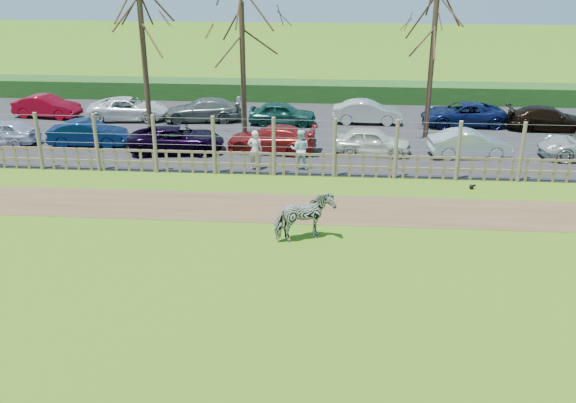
# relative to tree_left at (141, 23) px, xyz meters

# --- Properties ---
(ground) EXTENTS (120.00, 120.00, 0.00)m
(ground) POSITION_rel_tree_left_xyz_m (6.50, -12.50, -5.62)
(ground) COLOR olive
(ground) RESTS_ON ground
(dirt_strip) EXTENTS (34.00, 2.80, 0.01)m
(dirt_strip) POSITION_rel_tree_left_xyz_m (6.50, -8.00, -5.61)
(dirt_strip) COLOR brown
(dirt_strip) RESTS_ON ground
(asphalt) EXTENTS (44.00, 13.00, 0.04)m
(asphalt) POSITION_rel_tree_left_xyz_m (6.50, 2.00, -5.60)
(asphalt) COLOR #232326
(asphalt) RESTS_ON ground
(hedge) EXTENTS (46.00, 2.00, 1.10)m
(hedge) POSITION_rel_tree_left_xyz_m (6.50, 9.00, -5.07)
(hedge) COLOR #1E4716
(hedge) RESTS_ON ground
(fence) EXTENTS (30.16, 0.16, 2.50)m
(fence) POSITION_rel_tree_left_xyz_m (6.50, -4.50, -4.81)
(fence) COLOR brown
(fence) RESTS_ON ground
(tree_left) EXTENTS (4.80, 4.80, 7.88)m
(tree_left) POSITION_rel_tree_left_xyz_m (0.00, 0.00, 0.00)
(tree_left) COLOR #3D2B1E
(tree_left) RESTS_ON ground
(tree_mid) EXTENTS (4.80, 4.80, 6.83)m
(tree_mid) POSITION_rel_tree_left_xyz_m (4.50, 1.00, -0.75)
(tree_mid) COLOR #3D2B1E
(tree_mid) RESTS_ON ground
(tree_right) EXTENTS (4.80, 4.80, 7.35)m
(tree_right) POSITION_rel_tree_left_xyz_m (13.50, 1.50, -0.37)
(tree_right) COLOR #3D2B1E
(tree_right) RESTS_ON ground
(zebra) EXTENTS (2.12, 1.66, 1.63)m
(zebra) POSITION_rel_tree_left_xyz_m (8.08, -10.62, -4.80)
(zebra) COLOR gray
(zebra) RESTS_ON ground
(visitor_a) EXTENTS (0.64, 0.43, 1.72)m
(visitor_a) POSITION_rel_tree_left_xyz_m (5.64, -3.92, -4.71)
(visitor_a) COLOR beige
(visitor_a) RESTS_ON asphalt
(visitor_b) EXTENTS (0.89, 0.73, 1.72)m
(visitor_b) POSITION_rel_tree_left_xyz_m (7.54, -3.69, -4.71)
(visitor_b) COLOR silver
(visitor_b) RESTS_ON asphalt
(crow) EXTENTS (0.25, 0.19, 0.21)m
(crow) POSITION_rel_tree_left_xyz_m (14.48, -5.50, -5.51)
(crow) COLOR black
(crow) RESTS_ON ground
(car_0) EXTENTS (3.53, 1.44, 1.20)m
(car_0) POSITION_rel_tree_left_xyz_m (-6.90, -1.28, -4.98)
(car_0) COLOR #ACAFC9
(car_0) RESTS_ON asphalt
(car_1) EXTENTS (3.72, 1.51, 1.20)m
(car_1) POSITION_rel_tree_left_xyz_m (-2.67, -1.16, -4.98)
(car_1) COLOR #061942
(car_1) RESTS_ON asphalt
(car_2) EXTENTS (4.52, 2.48, 1.20)m
(car_2) POSITION_rel_tree_left_xyz_m (1.74, -1.76, -4.98)
(car_2) COLOR black
(car_2) RESTS_ON asphalt
(car_3) EXTENTS (4.29, 2.12, 1.20)m
(car_3) POSITION_rel_tree_left_xyz_m (6.09, -1.37, -4.98)
(car_3) COLOR maroon
(car_3) RESTS_ON asphalt
(car_4) EXTENTS (3.64, 1.73, 1.20)m
(car_4) POSITION_rel_tree_left_xyz_m (10.70, -1.37, -4.98)
(car_4) COLOR silver
(car_4) RESTS_ON asphalt
(car_5) EXTENTS (3.76, 1.65, 1.20)m
(car_5) POSITION_rel_tree_left_xyz_m (15.08, -1.44, -4.98)
(car_5) COLOR #B2B9BD
(car_5) RESTS_ON asphalt
(car_7) EXTENTS (3.77, 1.70, 1.20)m
(car_7) POSITION_rel_tree_left_xyz_m (-6.85, 3.79, -4.98)
(car_7) COLOR maroon
(car_7) RESTS_ON asphalt
(car_8) EXTENTS (4.49, 2.39, 1.20)m
(car_8) POSITION_rel_tree_left_xyz_m (-2.20, 3.64, -4.98)
(car_8) COLOR white
(car_8) RESTS_ON asphalt
(car_9) EXTENTS (4.28, 2.08, 1.20)m
(car_9) POSITION_rel_tree_left_xyz_m (1.87, 3.70, -4.98)
(car_9) COLOR #59615A
(car_9) RESTS_ON asphalt
(car_10) EXTENTS (3.56, 1.51, 1.20)m
(car_10) POSITION_rel_tree_left_xyz_m (6.21, 3.26, -4.98)
(car_10) COLOR #16453A
(car_10) RESTS_ON asphalt
(car_11) EXTENTS (3.65, 1.30, 1.20)m
(car_11) POSITION_rel_tree_left_xyz_m (10.69, 3.88, -4.98)
(car_11) COLOR beige
(car_11) RESTS_ON asphalt
(car_12) EXTENTS (4.43, 2.25, 1.20)m
(car_12) POSITION_rel_tree_left_xyz_m (15.68, 3.83, -4.98)
(car_12) COLOR #0D1846
(car_12) RESTS_ON asphalt
(car_13) EXTENTS (4.26, 2.01, 1.20)m
(car_13) POSITION_rel_tree_left_xyz_m (19.89, 3.19, -4.98)
(car_13) COLOR black
(car_13) RESTS_ON asphalt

